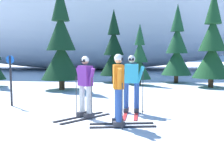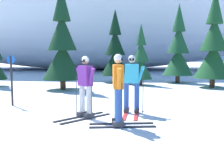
% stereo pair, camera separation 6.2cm
% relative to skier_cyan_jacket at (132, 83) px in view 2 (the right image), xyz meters
% --- Properties ---
extents(ground_plane, '(120.00, 120.00, 0.00)m').
position_rel_skier_cyan_jacket_xyz_m(ground_plane, '(-1.91, -1.25, -0.89)').
color(ground_plane, white).
extents(skier_cyan_jacket, '(0.78, 1.81, 1.72)m').
position_rel_skier_cyan_jacket_xyz_m(skier_cyan_jacket, '(0.00, 0.00, 0.00)').
color(skier_cyan_jacket, red).
rests_on(skier_cyan_jacket, ground).
extents(skier_orange_jacket, '(1.65, 0.79, 1.76)m').
position_rel_skier_cyan_jacket_xyz_m(skier_orange_jacket, '(-0.33, -1.49, 0.03)').
color(skier_orange_jacket, black).
rests_on(skier_orange_jacket, ground).
extents(skier_purple_jacket, '(1.42, 1.54, 1.70)m').
position_rel_skier_cyan_jacket_xyz_m(skier_purple_jacket, '(-1.27, -0.69, -0.02)').
color(skier_purple_jacket, black).
rests_on(skier_purple_jacket, ground).
extents(pine_tree_center_left, '(2.00, 2.00, 5.17)m').
position_rel_skier_cyan_jacket_xyz_m(pine_tree_center_left, '(-3.40, 5.27, 1.27)').
color(pine_tree_center_left, '#47301E').
rests_on(pine_tree_center_left, ground).
extents(pine_tree_center, '(1.75, 1.75, 4.54)m').
position_rel_skier_cyan_jacket_xyz_m(pine_tree_center, '(-1.00, 8.93, 1.01)').
color(pine_tree_center, '#47301E').
rests_on(pine_tree_center, ground).
extents(pine_tree_center_right, '(1.35, 1.35, 3.49)m').
position_rel_skier_cyan_jacket_xyz_m(pine_tree_center_right, '(0.55, 7.58, 0.57)').
color(pine_tree_center_right, '#47301E').
rests_on(pine_tree_center_right, ground).
extents(pine_tree_right, '(1.87, 1.87, 4.83)m').
position_rel_skier_cyan_jacket_xyz_m(pine_tree_right, '(2.89, 9.05, 1.13)').
color(pine_tree_right, '#47301E').
rests_on(pine_tree_right, ground).
extents(pine_tree_far_right, '(1.97, 1.97, 5.10)m').
position_rel_skier_cyan_jacket_xyz_m(pine_tree_far_right, '(4.30, 6.65, 1.24)').
color(pine_tree_far_right, '#47301E').
rests_on(pine_tree_far_right, ground).
extents(snow_ridge_background, '(48.95, 21.88, 14.41)m').
position_rel_skier_cyan_jacket_xyz_m(snow_ridge_background, '(-4.91, 24.19, 6.31)').
color(snow_ridge_background, white).
rests_on(snow_ridge_background, ground).
extents(trail_marker_post, '(0.28, 0.07, 1.72)m').
position_rel_skier_cyan_jacket_xyz_m(trail_marker_post, '(-4.07, 0.92, 0.07)').
color(trail_marker_post, black).
rests_on(trail_marker_post, ground).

